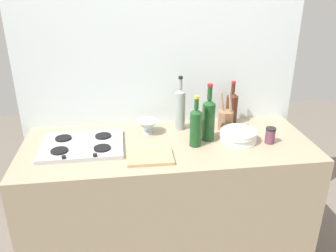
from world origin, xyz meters
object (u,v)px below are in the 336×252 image
(wine_bottle_mid_left, at_px, (196,126))
(condiment_jar_rear, at_px, (270,135))
(wine_bottle_mid_right, at_px, (208,119))
(condiment_jar_front, at_px, (201,129))
(stovetop_hob, at_px, (82,145))
(mixing_bowl, at_px, (148,126))
(plate_stack, at_px, (238,136))
(wine_bottle_rightmost, at_px, (232,107))
(wine_bottle_leftmost, at_px, (180,108))
(utensil_crock, at_px, (226,120))
(cutting_board, at_px, (150,157))

(wine_bottle_mid_left, xyz_separation_m, condiment_jar_rear, (0.47, -0.03, -0.08))
(wine_bottle_mid_right, relative_size, condiment_jar_front, 4.69)
(stovetop_hob, xyz_separation_m, condiment_jar_rear, (1.15, -0.10, 0.04))
(stovetop_hob, xyz_separation_m, mixing_bowl, (0.41, 0.15, 0.04))
(wine_bottle_mid_right, xyz_separation_m, mixing_bowl, (-0.37, 0.14, -0.09))
(plate_stack, height_order, condiment_jar_rear, condiment_jar_rear)
(wine_bottle_rightmost, xyz_separation_m, condiment_jar_rear, (0.15, -0.33, -0.07))
(wine_bottle_leftmost, height_order, wine_bottle_rightmost, wine_bottle_leftmost)
(plate_stack, bearing_deg, utensil_crock, 98.23)
(mixing_bowl, distance_m, utensil_crock, 0.53)
(mixing_bowl, bearing_deg, wine_bottle_mid_right, -21.32)
(wine_bottle_mid_left, height_order, wine_bottle_rightmost, wine_bottle_mid_left)
(wine_bottle_mid_left, bearing_deg, wine_bottle_mid_right, 37.37)
(plate_stack, relative_size, wine_bottle_mid_left, 0.73)
(wine_bottle_mid_left, relative_size, wine_bottle_mid_right, 0.88)
(mixing_bowl, xyz_separation_m, condiment_jar_rear, (0.74, -0.25, 0.00))
(utensil_crock, relative_size, condiment_jar_front, 4.04)
(wine_bottle_leftmost, bearing_deg, wine_bottle_mid_left, -79.10)
(wine_bottle_rightmost, relative_size, cutting_board, 1.19)
(plate_stack, relative_size, wine_bottle_rightmost, 0.75)
(utensil_crock, distance_m, condiment_jar_rear, 0.32)
(wine_bottle_mid_right, height_order, utensil_crock, wine_bottle_mid_right)
(wine_bottle_mid_right, distance_m, condiment_jar_front, 0.13)
(condiment_jar_rear, xyz_separation_m, cutting_board, (-0.76, -0.10, -0.04))
(stovetop_hob, bearing_deg, utensil_crock, 8.56)
(mixing_bowl, xyz_separation_m, utensil_crock, (0.53, -0.01, 0.02))
(wine_bottle_leftmost, bearing_deg, cutting_board, -121.77)
(plate_stack, bearing_deg, condiment_jar_rear, -15.12)
(mixing_bowl, bearing_deg, utensil_crock, -1.00)
(cutting_board, bearing_deg, condiment_jar_rear, 7.20)
(wine_bottle_leftmost, height_order, mixing_bowl, wine_bottle_leftmost)
(condiment_jar_front, bearing_deg, stovetop_hob, -173.37)
(plate_stack, distance_m, cutting_board, 0.59)
(mixing_bowl, bearing_deg, cutting_board, -92.54)
(wine_bottle_rightmost, xyz_separation_m, mixing_bowl, (-0.59, -0.08, -0.07))
(stovetop_hob, xyz_separation_m, utensil_crock, (0.94, 0.14, 0.06))
(wine_bottle_mid_left, distance_m, utensil_crock, 0.33)
(wine_bottle_rightmost, height_order, condiment_jar_front, wine_bottle_rightmost)
(condiment_jar_front, relative_size, cutting_board, 0.30)
(stovetop_hob, relative_size, cutting_board, 1.88)
(utensil_crock, bearing_deg, wine_bottle_rightmost, 53.63)
(wine_bottle_rightmost, height_order, cutting_board, wine_bottle_rightmost)
(stovetop_hob, height_order, wine_bottle_mid_left, wine_bottle_mid_left)
(stovetop_hob, height_order, condiment_jar_front, condiment_jar_front)
(wine_bottle_leftmost, distance_m, mixing_bowl, 0.25)
(wine_bottle_leftmost, bearing_deg, plate_stack, -36.02)
(wine_bottle_rightmost, bearing_deg, wine_bottle_mid_right, -134.57)
(mixing_bowl, relative_size, cutting_board, 0.56)
(wine_bottle_mid_left, relative_size, condiment_jar_front, 4.11)
(wine_bottle_mid_right, bearing_deg, condiment_jar_front, 105.83)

